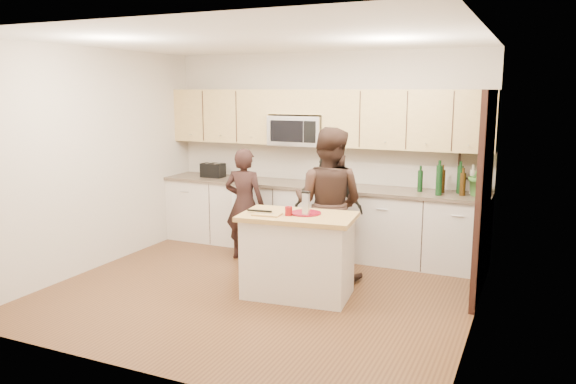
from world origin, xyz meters
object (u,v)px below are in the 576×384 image
at_px(island, 298,255).
at_px(woman_right, 328,210).
at_px(woman_left, 245,204).
at_px(woman_center, 328,204).
at_px(toaster, 213,170).

xyz_separation_m(island, woman_right, (-0.05, 1.07, 0.28)).
relative_size(woman_left, woman_center, 0.82).
xyz_separation_m(woman_center, woman_right, (-0.14, 0.37, -0.16)).
xyz_separation_m(island, woman_center, (0.08, 0.70, 0.44)).
bearing_deg(woman_right, woman_left, -6.36).
distance_m(island, woman_right, 1.11).
distance_m(woman_center, woman_right, 0.43).
distance_m(island, toaster, 2.67).
height_order(island, woman_center, woman_center).
distance_m(island, woman_center, 0.83).
xyz_separation_m(island, toaster, (-2.04, 1.61, 0.59)).
bearing_deg(toaster, woman_left, -36.65).
height_order(toaster, woman_right, woman_right).
height_order(toaster, woman_left, woman_left).
bearing_deg(island, woman_right, 86.57).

